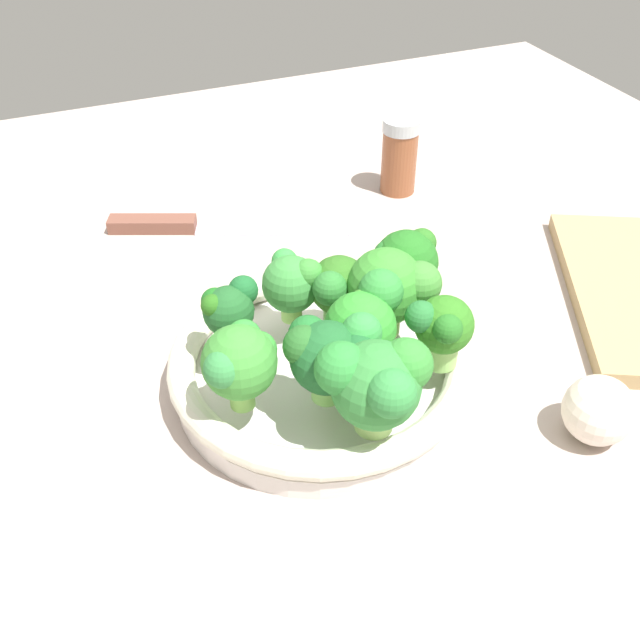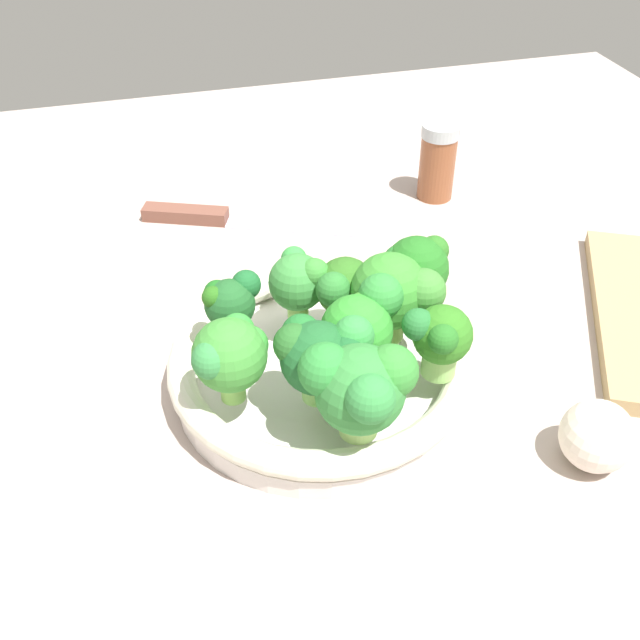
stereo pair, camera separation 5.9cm
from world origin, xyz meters
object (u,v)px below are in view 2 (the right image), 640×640
Objects in this scene: broccoli_floret_6 at (393,294)px; broccoli_floret_0 at (299,281)px; broccoli_floret_4 at (358,330)px; broccoli_floret_9 at (360,386)px; bowl at (320,367)px; broccoli_floret_5 at (230,354)px; broccoli_floret_7 at (342,290)px; knife at (227,218)px; garlic_bulb at (597,436)px; broccoli_floret_1 at (230,303)px; broccoli_floret_3 at (417,267)px; pepper_shaker at (438,161)px; broccoli_floret_8 at (439,337)px; broccoli_floret_2 at (316,355)px.

broccoli_floret_0 is at bearing 51.95° from broccoli_floret_6.
broccoli_floret_9 is at bearing 163.38° from broccoli_floret_4.
broccoli_floret_9 reaches higher than broccoli_floret_0.
bowl is 10.62cm from broccoli_floret_5.
broccoli_floret_0 is 1.02× the size of broccoli_floret_7.
broccoli_floret_5 is 33.57cm from knife.
knife is at bearing 9.14° from broccoli_floret_4.
broccoli_floret_0 reaches higher than garlic_bulb.
broccoli_floret_3 is (0.72, -16.00, 0.05)cm from broccoli_floret_1.
broccoli_floret_1 is 0.25× the size of knife.
broccoli_floret_3 is 1.01× the size of broccoli_floret_4.
bowl is 35.72cm from pepper_shaker.
broccoli_floret_4 is at bearing -170.86° from knife.
bowl is at bearing 56.41° from broccoli_floret_8.
broccoli_floret_5 is at bearing 68.88° from garlic_bulb.
broccoli_floret_9 is at bearing 77.52° from garlic_bulb.
broccoli_floret_1 is at bearing 131.92° from pepper_shaker.
broccoli_floret_9 reaches higher than broccoli_floret_2.
pepper_shaker is (31.50, -19.71, -3.75)cm from broccoli_floret_4.
garlic_bulb is (-8.18, -9.69, -5.10)cm from broccoli_floret_8.
broccoli_floret_3 is 18.45cm from broccoli_floret_5.
broccoli_floret_7 is at bearing 42.53° from garlic_bulb.
broccoli_floret_0 is 8.49cm from broccoli_floret_4.
knife is (23.89, 2.53, -7.28)cm from broccoli_floret_0.
bowl is 3.76× the size of broccoli_floret_2.
bowl is at bearing 1.34° from broccoli_floret_9.
broccoli_floret_8 is (-5.25, -7.91, 5.75)cm from bowl.
broccoli_floret_0 is 32.53cm from pepper_shaker.
broccoli_floret_6 is (-2.91, -12.55, 0.54)cm from broccoli_floret_1.
broccoli_floret_2 is at bearing 23.55° from broccoli_floret_9.
broccoli_floret_5 reaches higher than broccoli_floret_1.
broccoli_floret_5 is 15.71cm from broccoli_floret_8.
broccoli_floret_8 is at bearing -60.56° from broccoli_floret_9.
broccoli_floret_0 is 0.88× the size of broccoli_floret_3.
broccoli_floret_0 is at bearing 136.39° from pepper_shaker.
broccoli_floret_3 reaches higher than broccoli_floret_0.
broccoli_floret_7 is 0.66× the size of pepper_shaker.
broccoli_floret_2 is 0.97× the size of broccoli_floret_4.
pepper_shaker is (23.44, -22.32, -3.25)cm from broccoli_floret_0.
broccoli_floret_5 is (-8.40, 7.20, 0.61)cm from broccoli_floret_0.
broccoli_floret_5 is 0.90× the size of broccoli_floret_6.
broccoli_floret_3 is at bearing -52.40° from broccoli_floret_2.
broccoli_floret_0 is at bearing 59.18° from broccoli_floret_7.
broccoli_floret_8 is at bearing -95.83° from broccoli_floret_5.
broccoli_floret_3 is at bearing 153.36° from pepper_shaker.
broccoli_floret_8 is at bearing -123.59° from bowl.
broccoli_floret_1 is (2.64, 6.65, 6.14)cm from bowl.
broccoli_floret_9 reaches higher than bowl.
broccoli_floret_4 is (-6.67, 7.25, 0.02)cm from broccoli_floret_3.
broccoli_floret_1 reaches higher than pepper_shaker.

